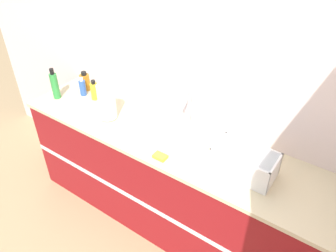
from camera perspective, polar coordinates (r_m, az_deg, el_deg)
name	(u,v)px	position (r m, az deg, el deg)	size (l,w,h in m)	color
ground_plane	(149,241)	(2.86, -3.34, -19.40)	(12.00, 12.00, 0.00)	tan
wall_back	(195,70)	(2.38, 4.75, 9.69)	(4.87, 0.06, 2.60)	silver
counter_cabinet	(169,181)	(2.66, 0.22, -9.61)	(2.50, 0.61, 0.90)	maroon
sink	(175,133)	(2.37, 1.23, -1.29)	(0.55, 0.43, 0.30)	silver
paper_towel_roll	(107,102)	(2.53, -10.61, 4.14)	(0.13, 0.13, 0.29)	#4C4C51
dish_rack	(244,164)	(2.10, 13.07, -6.54)	(0.38, 0.22, 0.17)	white
bottle_amber	(85,82)	(3.01, -14.25, 7.50)	(0.08, 0.08, 0.17)	#B26B19
bottle_green	(55,85)	(2.93, -19.11, 6.72)	(0.06, 0.06, 0.27)	#2D8C3D
bottle_blue	(83,87)	(2.93, -14.66, 6.52)	(0.06, 0.06, 0.17)	#2D56B7
bottle_yellow	(94,91)	(2.84, -12.69, 6.01)	(0.06, 0.06, 0.18)	yellow
sponge	(160,157)	(2.18, -1.39, -5.34)	(0.09, 0.06, 0.02)	yellow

